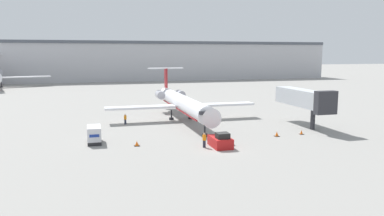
% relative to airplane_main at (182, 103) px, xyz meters
% --- Properties ---
extents(ground_plane, '(600.00, 600.00, 0.00)m').
position_rel_airplane_main_xyz_m(ground_plane, '(-0.07, -20.39, -3.09)').
color(ground_plane, gray).
extents(terminal_building, '(180.00, 16.80, 16.53)m').
position_rel_airplane_main_xyz_m(terminal_building, '(-0.07, 99.61, 5.20)').
color(terminal_building, '#B2B2B7').
rests_on(terminal_building, ground).
extents(airplane_main, '(26.19, 31.80, 8.55)m').
position_rel_airplane_main_xyz_m(airplane_main, '(0.00, 0.00, 0.00)').
color(airplane_main, white).
rests_on(airplane_main, ground).
extents(pushback_tug, '(2.18, 3.86, 1.95)m').
position_rel_airplane_main_xyz_m(pushback_tug, '(0.09, -19.33, -2.36)').
color(pushback_tug, '#B21919').
rests_on(pushback_tug, ground).
extents(luggage_cart, '(1.70, 3.57, 2.20)m').
position_rel_airplane_main_xyz_m(luggage_cart, '(-14.98, -13.08, -2.00)').
color(luggage_cart, '#232326').
rests_on(luggage_cart, ground).
extents(worker_near_tug, '(0.40, 0.26, 1.87)m').
position_rel_airplane_main_xyz_m(worker_near_tug, '(-1.93, -19.10, -2.10)').
color(worker_near_tug, '#232838').
rests_on(worker_near_tug, ground).
extents(worker_by_wing, '(0.40, 0.24, 1.69)m').
position_rel_airplane_main_xyz_m(worker_by_wing, '(-9.88, -1.08, -2.21)').
color(worker_by_wing, '#232838').
rests_on(worker_by_wing, ground).
extents(traffic_cone_left, '(0.71, 0.71, 0.64)m').
position_rel_airplane_main_xyz_m(traffic_cone_left, '(-9.85, -16.11, -2.79)').
color(traffic_cone_left, black).
rests_on(traffic_cone_left, ground).
extents(traffic_cone_right, '(0.67, 0.67, 0.69)m').
position_rel_airplane_main_xyz_m(traffic_cone_right, '(9.72, -15.81, -2.76)').
color(traffic_cone_right, black).
rests_on(traffic_cone_right, ground).
extents(traffic_cone_mid, '(0.58, 0.58, 0.64)m').
position_rel_airplane_main_xyz_m(traffic_cone_mid, '(13.78, -15.55, -2.79)').
color(traffic_cone_mid, black).
rests_on(traffic_cone_mid, ground).
extents(jet_bridge, '(3.20, 13.17, 6.19)m').
position_rel_airplane_main_xyz_m(jet_bridge, '(17.33, -10.19, 1.36)').
color(jet_bridge, '#2D2D33').
rests_on(jet_bridge, ground).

